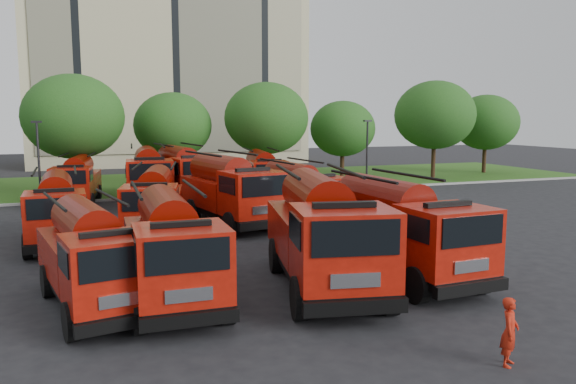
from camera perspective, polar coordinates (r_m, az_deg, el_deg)
name	(u,v)px	position (r m, az deg, el deg)	size (l,w,h in m)	color
ground	(297,259)	(21.37, 0.94, -6.86)	(140.00, 140.00, 0.00)	black
lawn	(183,182)	(46.23, -10.60, 0.96)	(70.00, 16.00, 0.12)	#265316
curb	(203,195)	(38.32, -8.62, -0.35)	(70.00, 0.30, 0.14)	gray
apartment_building	(166,54)	(68.29, -12.25, 13.51)	(30.00, 14.18, 25.00)	#BAB18A
tree_2	(73,117)	(40.83, -20.96, 7.16)	(6.72, 6.72, 8.22)	#382314
tree_3	(173,125)	(43.80, -11.62, 6.63)	(5.88, 5.88, 7.19)	#382314
tree_4	(267,118)	(43.91, -2.20, 7.49)	(6.55, 6.55, 8.01)	#382314
tree_5	(343,129)	(47.44, 5.57, 6.42)	(5.46, 5.46, 6.68)	#382314
tree_6	(435,115)	(50.13, 14.70, 7.58)	(6.89, 6.89, 8.42)	#382314
tree_7	(486,122)	(55.93, 19.46, 6.69)	(6.05, 6.05, 7.39)	#382314
lamp_post_0	(39,158)	(36.71, -24.01, 3.16)	(0.60, 0.25, 5.11)	black
lamp_post_1	(367,151)	(41.42, 8.04, 4.19)	(0.60, 0.25, 5.11)	black
fire_truck_0	(93,256)	(16.81, -19.22, -6.19)	(3.34, 6.66, 2.90)	black
fire_truck_1	(171,248)	(16.80, -11.80, -5.58)	(2.62, 6.86, 3.10)	black
fire_truck_2	(323,232)	(17.67, 3.58, -4.10)	(4.06, 8.05, 3.50)	black
fire_truck_3	(401,229)	(19.21, 11.36, -3.67)	(2.91, 7.25, 3.24)	black
fire_truck_4	(57,209)	(25.53, -22.45, -1.64)	(2.53, 6.56, 2.96)	black
fire_truck_5	(154,202)	(26.02, -13.41, -1.04)	(3.52, 6.92, 3.01)	black
fire_truck_6	(230,190)	(27.94, -5.92, 0.16)	(3.94, 7.89, 3.43)	black
fire_truck_7	(300,193)	(28.59, 1.19, -0.07)	(3.01, 6.80, 3.00)	black
fire_truck_8	(77,181)	(36.64, -20.64, 1.10)	(3.05, 6.69, 2.94)	black
fire_truck_9	(149,176)	(35.63, -13.98, 1.60)	(3.22, 7.74, 3.44)	black
fire_truck_10	(183,173)	(36.71, -10.58, 1.87)	(3.56, 7.83, 3.44)	black
fire_truck_11	(263,174)	(37.27, -2.52, 1.80)	(3.20, 7.02, 3.08)	black
firefighter_0	(508,365)	(13.63, 21.44, -16.05)	(0.56, 0.41, 1.52)	#A51C0C
firefighter_1	(321,313)	(15.84, 3.37, -12.14)	(0.72, 0.39, 1.48)	#A51C0C
firefighter_2	(404,272)	(20.10, 11.70, -7.96)	(0.95, 0.54, 1.62)	black
firefighter_3	(457,276)	(20.08, 16.78, -8.15)	(1.07, 0.55, 1.66)	black
firefighter_4	(168,280)	(19.21, -12.07, -8.71)	(0.96, 0.63, 1.96)	black
firefighter_5	(324,220)	(29.45, 3.72, -2.83)	(1.78, 0.77, 1.92)	black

